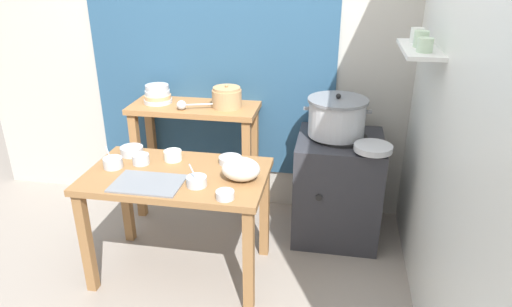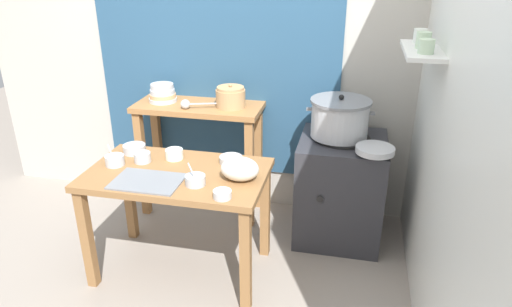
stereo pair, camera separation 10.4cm
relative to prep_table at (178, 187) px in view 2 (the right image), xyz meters
The scene contains 20 objects.
ground_plane 0.62m from the prep_table, 26.68° to the right, with size 9.00×9.00×0.00m, color gray.
wall_back 1.26m from the prep_table, 78.98° to the left, with size 4.40×0.12×2.60m.
wall_right 1.67m from the prep_table, ahead, with size 0.30×3.20×2.60m.
prep_table is the anchor object (origin of this frame).
back_shelf_table 0.78m from the prep_table, 98.73° to the left, with size 0.96×0.40×0.90m.
stove_block 1.19m from the prep_table, 33.20° to the left, with size 0.60×0.61×0.78m.
steamer_pot 1.19m from the prep_table, 35.13° to the left, with size 0.46×0.41×0.30m.
clay_pot 0.86m from the prep_table, 79.94° to the left, with size 0.22×0.22×0.18m.
bowl_stack_enamel 0.96m from the prep_table, 117.19° to the left, with size 0.21×0.21×0.14m.
ladle 0.75m from the prep_table, 103.74° to the left, with size 0.29×0.12×0.07m.
serving_tray 0.23m from the prep_table, 123.70° to the right, with size 0.40×0.28×0.01m, color slate.
plastic_bag 0.45m from the prep_table, ahead, with size 0.23×0.18×0.14m, color silver.
wide_pan 1.27m from the prep_table, 19.50° to the left, with size 0.25×0.25×0.04m, color #B7BABF.
prep_bowl_0 0.26m from the prep_table, 39.28° to the right, with size 0.12×0.12×0.14m.
prep_bowl_1 0.24m from the prep_table, 115.12° to the left, with size 0.11×0.11×0.06m.
prep_bowl_2 0.44m from the prep_table, behind, with size 0.12×0.12×0.14m.
prep_bowl_3 0.47m from the prep_table, 34.91° to the right, with size 0.10×0.10×0.04m.
prep_bowl_4 0.38m from the prep_table, 34.05° to the left, with size 0.15×0.15×0.04m.
prep_bowl_5 0.31m from the prep_table, 161.65° to the left, with size 0.11×0.11×0.06m.
prep_bowl_6 0.46m from the prep_table, 150.82° to the left, with size 0.15×0.15×0.06m.
Camera 2 is at (0.91, -2.31, 1.95)m, focal length 32.37 mm.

